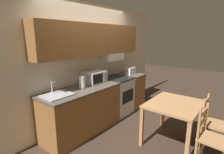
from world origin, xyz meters
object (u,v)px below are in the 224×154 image
object	(u,v)px
paper_towel_roll	(82,83)
chair_left_of_table	(211,139)
stove_range	(117,95)
toaster	(130,71)
sink_basin	(57,95)
dining_table	(174,109)
microwave	(94,77)
chair_right_of_table	(213,124)

from	to	relation	value
paper_towel_roll	chair_left_of_table	size ratio (longest dim) A/B	0.26
chair_left_of_table	stove_range	bearing A→B (deg)	77.63
toaster	chair_left_of_table	size ratio (longest dim) A/B	0.32
sink_basin	dining_table	distance (m)	2.03
microwave	dining_table	bearing A→B (deg)	-80.27
paper_towel_roll	stove_range	bearing A→B (deg)	-0.16
toaster	chair_right_of_table	bearing A→B (deg)	-109.13
microwave	chair_right_of_table	distance (m)	2.36
stove_range	sink_basin	world-z (taller)	sink_basin
chair_right_of_table	sink_basin	bearing A→B (deg)	125.40
paper_towel_roll	chair_left_of_table	distance (m)	2.30
sink_basin	paper_towel_roll	xyz separation A→B (m)	(0.56, 0.01, 0.10)
dining_table	toaster	bearing A→B (deg)	57.93
microwave	chair_left_of_table	distance (m)	2.36
microwave	toaster	size ratio (longest dim) A/B	1.61
microwave	paper_towel_roll	bearing A→B (deg)	-166.09
chair_left_of_table	microwave	bearing A→B (deg)	94.47
sink_basin	chair_right_of_table	bearing A→B (deg)	-54.20
toaster	chair_right_of_table	world-z (taller)	toaster
stove_range	paper_towel_roll	xyz separation A→B (m)	(-1.11, 0.00, 0.56)
stove_range	microwave	size ratio (longest dim) A/B	1.92
dining_table	chair_left_of_table	size ratio (longest dim) A/B	1.10
sink_basin	paper_towel_roll	distance (m)	0.57
chair_left_of_table	dining_table	bearing A→B (deg)	70.28
microwave	paper_towel_roll	world-z (taller)	microwave
microwave	dining_table	xyz separation A→B (m)	(0.28, -1.65, -0.38)
chair_right_of_table	microwave	bearing A→B (deg)	102.54
toaster	paper_towel_roll	size ratio (longest dim) A/B	1.25
microwave	sink_basin	size ratio (longest dim) A/B	0.98
microwave	chair_right_of_table	size ratio (longest dim) A/B	0.51
dining_table	chair_right_of_table	world-z (taller)	chair_right_of_table
stove_range	toaster	bearing A→B (deg)	-1.20
stove_range	dining_table	distance (m)	1.60
dining_table	chair_right_of_table	size ratio (longest dim) A/B	1.10
paper_towel_roll	chair_right_of_table	size ratio (longest dim) A/B	0.26
stove_range	chair_right_of_table	xyz separation A→B (m)	(-0.15, -2.11, 0.00)
microwave	dining_table	size ratio (longest dim) A/B	0.47
stove_range	chair_left_of_table	size ratio (longest dim) A/B	0.99
toaster	sink_basin	world-z (taller)	sink_basin
toaster	sink_basin	distance (m)	2.25
stove_range	sink_basin	bearing A→B (deg)	-179.89
toaster	dining_table	size ratio (longest dim) A/B	0.29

